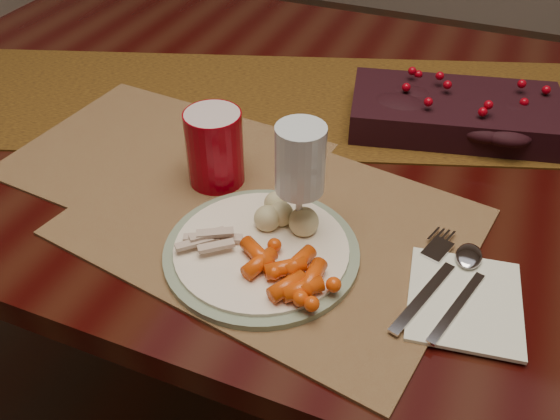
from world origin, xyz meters
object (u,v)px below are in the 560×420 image
at_px(baby_carrots, 283,269).
at_px(napkin, 465,300).
at_px(centerpiece, 457,108).
at_px(dinner_plate, 261,251).
at_px(mashed_potatoes, 288,208).
at_px(dining_table, 350,295).
at_px(turkey_shreds, 208,238).
at_px(wine_glass, 300,187).
at_px(placemat_main, 272,222).
at_px(red_cup, 215,148).

bearing_deg(baby_carrots, napkin, 14.95).
relative_size(centerpiece, baby_carrots, 2.69).
distance_m(dinner_plate, mashed_potatoes, 0.06).
bearing_deg(baby_carrots, dining_table, 89.90).
bearing_deg(napkin, turkey_shreds, 178.61).
distance_m(centerpiece, dinner_plate, 0.43).
bearing_deg(centerpiece, wine_glass, -111.44).
xyz_separation_m(dinner_plate, baby_carrots, (0.04, -0.04, 0.02)).
height_order(dining_table, turkey_shreds, turkey_shreds).
xyz_separation_m(dining_table, centerpiece, (0.12, 0.08, 0.41)).
bearing_deg(baby_carrots, dinner_plate, 140.14).
height_order(mashed_potatoes, turkey_shreds, mashed_potatoes).
xyz_separation_m(dinner_plate, turkey_shreds, (-0.06, -0.02, 0.02)).
height_order(dining_table, wine_glass, wine_glass).
bearing_deg(dinner_plate, wine_glass, 58.74).
bearing_deg(wine_glass, baby_carrots, -80.55).
xyz_separation_m(dining_table, placemat_main, (-0.06, -0.26, 0.38)).
bearing_deg(wine_glass, dinner_plate, -121.26).
bearing_deg(baby_carrots, mashed_potatoes, 108.59).
relative_size(mashed_potatoes, napkin, 0.56).
distance_m(dining_table, red_cup, 0.51).
xyz_separation_m(centerpiece, placemat_main, (-0.18, -0.34, -0.03)).
xyz_separation_m(napkin, red_cup, (-0.37, 0.10, 0.05)).
distance_m(centerpiece, red_cup, 0.40).
bearing_deg(dining_table, baby_carrots, -90.10).
distance_m(centerpiece, mashed_potatoes, 0.38).
height_order(centerpiece, placemat_main, centerpiece).
bearing_deg(wine_glass, mashed_potatoes, 162.72).
bearing_deg(dinner_plate, mashed_potatoes, 76.00).
distance_m(mashed_potatoes, turkey_shreds, 0.11).
bearing_deg(red_cup, dinner_plate, -44.23).
distance_m(centerpiece, wine_glass, 0.38).
bearing_deg(dining_table, dinner_plate, -97.97).
distance_m(dinner_plate, baby_carrots, 0.06).
bearing_deg(wine_glass, dining_table, 86.84).
height_order(dinner_plate, wine_glass, wine_glass).
height_order(centerpiece, mashed_potatoes, centerpiece).
bearing_deg(turkey_shreds, red_cup, 113.11).
bearing_deg(mashed_potatoes, wine_glass, -17.28).
height_order(dining_table, placemat_main, placemat_main).
bearing_deg(wine_glass, centerpiece, 68.56).
height_order(mashed_potatoes, wine_glass, wine_glass).
xyz_separation_m(napkin, wine_glass, (-0.21, 0.03, 0.08)).
height_order(mashed_potatoes, red_cup, red_cup).
distance_m(dining_table, wine_glass, 0.53).
bearing_deg(centerpiece, red_cup, -135.88).
relative_size(baby_carrots, turkey_shreds, 1.57).
height_order(dining_table, centerpiece, centerpiece).
bearing_deg(dining_table, napkin, -56.57).
bearing_deg(centerpiece, mashed_potatoes, -114.03).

